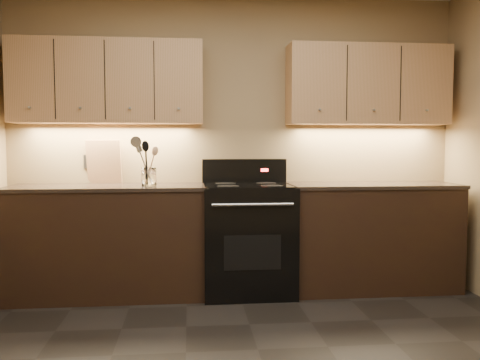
# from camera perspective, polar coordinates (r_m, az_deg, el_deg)

# --- Properties ---
(wall_back) EXTENTS (4.00, 0.04, 2.60)m
(wall_back) POSITION_cam_1_polar(r_m,az_deg,el_deg) (4.61, -0.56, 4.37)
(wall_back) COLOR #9A855A
(wall_back) RESTS_ON ground
(counter_left) EXTENTS (1.62, 0.62, 0.93)m
(counter_left) POSITION_cam_1_polar(r_m,az_deg,el_deg) (4.42, -14.62, -6.61)
(counter_left) COLOR black
(counter_left) RESTS_ON ground
(counter_right) EXTENTS (1.46, 0.62, 0.93)m
(counter_right) POSITION_cam_1_polar(r_m,az_deg,el_deg) (4.65, 14.51, -6.09)
(counter_right) COLOR black
(counter_right) RESTS_ON ground
(stove) EXTENTS (0.76, 0.68, 1.14)m
(stove) POSITION_cam_1_polar(r_m,az_deg,el_deg) (4.38, 0.88, -6.42)
(stove) COLOR black
(stove) RESTS_ON ground
(upper_cab_left) EXTENTS (1.60, 0.30, 0.70)m
(upper_cab_left) POSITION_cam_1_polar(r_m,az_deg,el_deg) (4.53, -14.63, 10.59)
(upper_cab_left) COLOR tan
(upper_cab_left) RESTS_ON wall_back
(upper_cab_right) EXTENTS (1.44, 0.30, 0.70)m
(upper_cab_right) POSITION_cam_1_polar(r_m,az_deg,el_deg) (4.75, 14.16, 10.28)
(upper_cab_right) COLOR tan
(upper_cab_right) RESTS_ON wall_back
(outlet_plate) EXTENTS (0.08, 0.01, 0.12)m
(outlet_plate) POSITION_cam_1_polar(r_m,az_deg,el_deg) (4.68, -16.63, 1.99)
(outlet_plate) COLOR #B2B5BA
(outlet_plate) RESTS_ON wall_back
(utensil_crock) EXTENTS (0.16, 0.16, 0.15)m
(utensil_crock) POSITION_cam_1_polar(r_m,az_deg,el_deg) (4.24, -10.18, 0.28)
(utensil_crock) COLOR white
(utensil_crock) RESTS_ON counter_left
(cutting_board) EXTENTS (0.31, 0.12, 0.38)m
(cutting_board) POSITION_cam_1_polar(r_m,az_deg,el_deg) (4.62, -15.03, 2.00)
(cutting_board) COLOR tan
(cutting_board) RESTS_ON counter_left
(wooden_spoon) EXTENTS (0.15, 0.15, 0.33)m
(wooden_spoon) POSITION_cam_1_polar(r_m,az_deg,el_deg) (4.22, -10.57, 1.73)
(wooden_spoon) COLOR tan
(wooden_spoon) RESTS_ON utensil_crock
(black_spoon) EXTENTS (0.08, 0.14, 0.36)m
(black_spoon) POSITION_cam_1_polar(r_m,az_deg,el_deg) (4.24, -10.35, 1.92)
(black_spoon) COLOR black
(black_spoon) RESTS_ON utensil_crock
(steel_spatula) EXTENTS (0.20, 0.10, 0.36)m
(steel_spatula) POSITION_cam_1_polar(r_m,az_deg,el_deg) (4.24, -9.89, 1.88)
(steel_spatula) COLOR silver
(steel_spatula) RESTS_ON utensil_crock
(steel_skimmer) EXTENTS (0.23, 0.13, 0.41)m
(steel_skimmer) POSITION_cam_1_polar(r_m,az_deg,el_deg) (4.21, -9.87, 2.21)
(steel_skimmer) COLOR silver
(steel_skimmer) RESTS_ON utensil_crock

